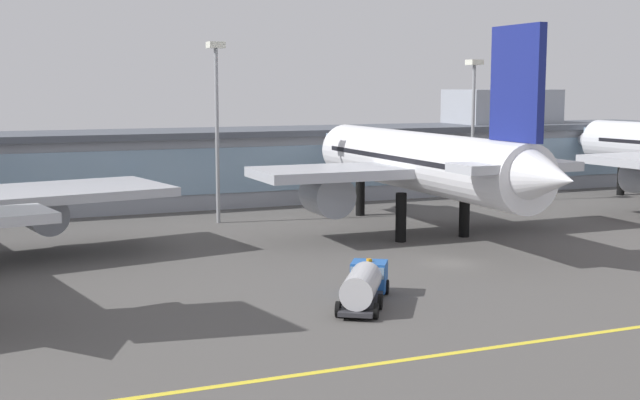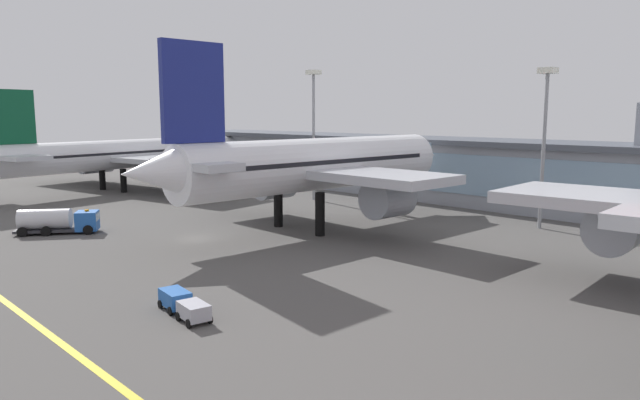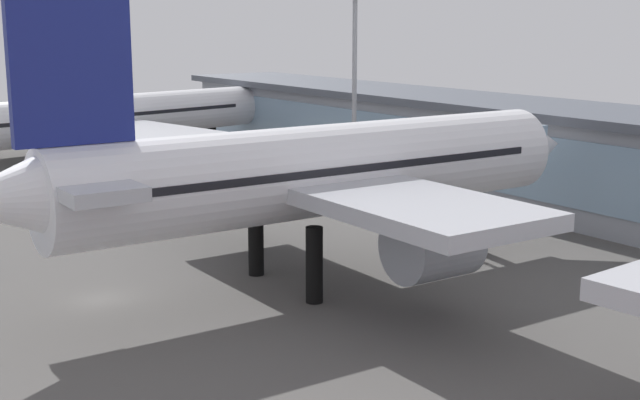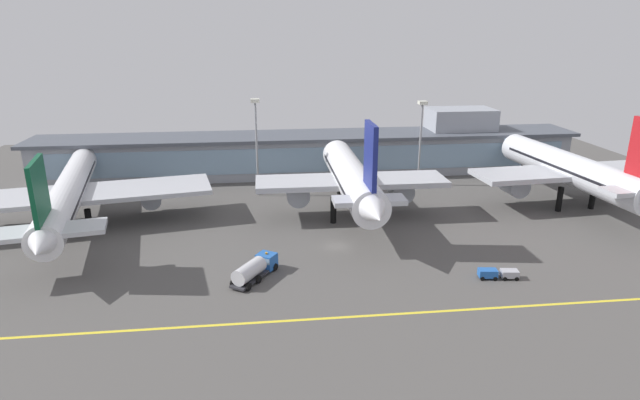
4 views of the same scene
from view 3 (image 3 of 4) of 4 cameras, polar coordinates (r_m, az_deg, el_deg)
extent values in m
plane|color=#514F4C|center=(58.10, -14.23, -6.35)|extent=(180.00, 180.00, 0.00)
cube|color=#9399A3|center=(83.92, 16.35, 2.21)|extent=(127.50, 12.00, 9.05)
cube|color=#84A3BC|center=(79.29, 13.59, 2.16)|extent=(122.40, 0.20, 5.79)
cube|color=#4C515B|center=(83.29, 16.55, 5.56)|extent=(130.50, 14.00, 0.80)
cylinder|color=black|center=(105.91, -18.09, 2.65)|extent=(1.10, 1.10, 4.15)
cylinder|color=black|center=(100.45, -16.46, 2.29)|extent=(1.10, 1.10, 4.15)
cylinder|color=black|center=(115.60, -7.11, 3.85)|extent=(1.10, 1.10, 4.15)
cylinder|color=silver|center=(104.51, -15.49, 5.13)|extent=(14.33, 50.44, 5.19)
cone|color=silver|center=(119.88, -4.28, 6.31)|extent=(5.70, 5.50, 4.93)
cube|color=#84A3BC|center=(117.51, -5.62, 6.62)|extent=(4.49, 4.28, 1.56)
cube|color=black|center=(104.47, -15.50, 5.34)|extent=(12.90, 42.53, 0.42)
cube|color=#B7BAC1|center=(104.58, -15.47, 4.78)|extent=(50.49, 20.88, 0.83)
cylinder|color=#999EA8|center=(117.71, -17.99, 4.35)|extent=(4.77, 7.10, 3.63)
cylinder|color=#999EA8|center=(94.24, -10.28, 3.04)|extent=(4.77, 7.10, 3.63)
cylinder|color=black|center=(61.18, -4.24, -2.70)|extent=(1.10, 1.10, 4.95)
cylinder|color=black|center=(55.08, -0.38, -4.29)|extent=(1.10, 1.10, 4.95)
cylinder|color=black|center=(68.61, 10.12, -1.27)|extent=(1.10, 1.10, 4.95)
cylinder|color=white|center=(58.57, 0.08, 1.95)|extent=(6.46, 38.06, 6.18)
cone|color=white|center=(72.23, 13.94, 3.46)|extent=(5.92, 5.61, 5.88)
cube|color=#84A3BC|center=(69.64, 12.11, 4.14)|extent=(4.67, 4.36, 1.86)
cube|color=black|center=(58.50, 0.08, 2.40)|extent=(6.48, 31.98, 0.49)
cube|color=#B7BAC1|center=(58.71, 0.08, 1.21)|extent=(35.48, 9.38, 0.99)
cylinder|color=#999EA8|center=(68.13, -3.65, 0.55)|extent=(4.36, 4.97, 4.33)
cylinder|color=#999EA8|center=(52.40, 7.43, -2.91)|extent=(4.36, 4.97, 4.33)
cube|color=navy|center=(50.33, -16.10, 9.12)|extent=(0.79, 6.85, 9.89)
cube|color=#B7BAC1|center=(51.09, -15.65, 1.13)|extent=(11.36, 4.26, 0.79)
cylinder|color=gray|center=(81.31, 2.27, 6.20)|extent=(0.44, 0.44, 19.77)
camera|label=1|loc=(102.03, -60.82, 4.58)|focal=47.75mm
camera|label=2|loc=(16.19, -133.23, -22.33)|focal=32.86mm
camera|label=4|loc=(89.44, -79.83, 12.92)|focal=29.48mm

